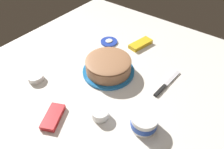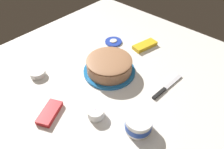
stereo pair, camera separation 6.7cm
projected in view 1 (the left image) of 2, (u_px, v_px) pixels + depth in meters
name	position (u px, v px, depth m)	size (l,w,h in m)	color
ground_plane	(114.00, 83.00, 1.10)	(1.54, 1.54, 0.00)	silver
frosted_cake	(108.00, 66.00, 1.13)	(0.28, 0.28, 0.09)	#1E6BB2
frosting_tub	(144.00, 122.00, 0.88)	(0.12, 0.12, 0.07)	white
frosting_tub_lid	(109.00, 42.00, 1.37)	(0.11, 0.11, 0.02)	#233DAD
spreading_knife	(165.00, 85.00, 1.08)	(0.24, 0.04, 0.01)	silver
sprinkle_bowl_blue	(36.00, 77.00, 1.11)	(0.08, 0.08, 0.03)	white
sprinkle_bowl_pink	(100.00, 113.00, 0.93)	(0.08, 0.08, 0.04)	white
candy_box_lower	(53.00, 117.00, 0.93)	(0.14, 0.07, 0.02)	red
candy_box_upper	(141.00, 44.00, 1.34)	(0.16, 0.06, 0.03)	yellow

